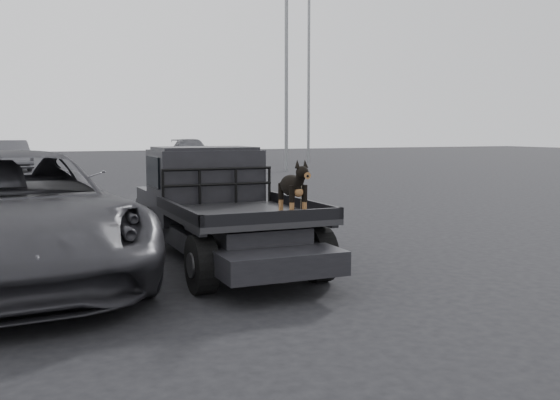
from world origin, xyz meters
name	(u,v)px	position (x,y,z in m)	size (l,w,h in m)	color
ground	(284,288)	(0.00, 0.00, 0.00)	(120.00, 120.00, 0.00)	black
flatbed_ute	(222,234)	(-0.25, 1.86, 0.46)	(2.00, 5.40, 0.92)	black
ute_cab	(205,173)	(-0.25, 2.81, 1.36)	(1.72, 1.30, 0.88)	black
headache_rack	(218,186)	(-0.25, 2.06, 1.20)	(1.80, 0.08, 0.55)	black
dog	(292,190)	(0.15, 0.08, 1.29)	(0.32, 0.60, 0.74)	black
parked_suv	(10,216)	(-3.29, 1.99, 0.90)	(2.98, 6.46, 1.79)	#2E2E32
distant_car_a	(11,155)	(-3.35, 28.33, 0.79)	(1.68, 4.81, 1.58)	#49494E
distant_car_b	(190,151)	(7.25, 31.74, 0.78)	(2.18, 5.36, 1.56)	#4A4A50
floodlight_mid	(286,14)	(9.74, 22.07, 7.95)	(1.08, 0.28, 14.69)	slate
floodlight_far	(309,39)	(14.99, 30.34, 8.08)	(1.08, 0.28, 14.95)	slate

